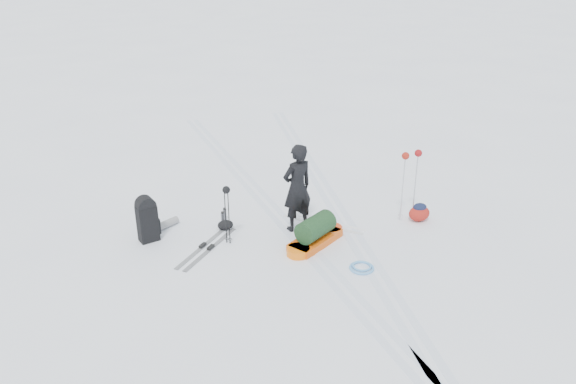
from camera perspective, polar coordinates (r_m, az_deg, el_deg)
The scene contains 14 objects.
ground at distance 11.28m, azimuth 1.23°, elevation -4.95°, with size 200.00×200.00×0.00m, color white.
snow_hill_backdrop at distance 136.45m, azimuth 14.07°, elevation -9.89°, with size 359.50×192.00×162.45m.
ski_tracks at distance 12.19m, azimuth 2.55°, elevation -2.60°, with size 3.38×17.97×0.01m.
skier at distance 11.33m, azimuth 0.94°, elevation 0.43°, with size 0.68×0.44×1.86m, color black.
pulk_sled at distance 11.07m, azimuth 2.80°, elevation -4.23°, with size 1.55×1.22×0.60m.
expedition_rucksack at distance 11.48m, azimuth -13.87°, elevation -2.68°, with size 0.90×0.83×0.96m.
ski_poles_black at distance 10.81m, azimuth -6.27°, elevation -0.50°, with size 0.16×0.15×1.23m.
ski_poles_silver at distance 11.91m, azimuth 12.41°, elevation 2.96°, with size 0.49×0.21×1.55m.
touring_skis_grey at distance 11.12m, azimuth -8.26°, elevation -5.59°, with size 1.44×1.52×0.07m.
touring_skis_white at distance 11.96m, azimuth 3.68°, elevation -3.13°, with size 1.45×1.52×0.07m.
rope_coil at distance 10.44m, azimuth 7.51°, elevation -7.59°, with size 0.47×0.47×0.06m.
small_daypack at distance 12.30m, azimuth 13.20°, elevation -2.02°, with size 0.58×0.54×0.40m.
thermos_pair at distance 12.00m, azimuth -6.54°, elevation -2.47°, with size 0.19×0.31×0.30m.
stuff_sack at distance 11.72m, azimuth -6.38°, elevation -3.35°, with size 0.37×0.30×0.21m.
Camera 1 is at (-3.39, -9.27, 5.46)m, focal length 35.00 mm.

